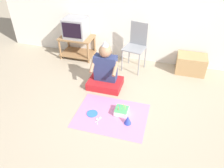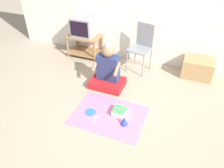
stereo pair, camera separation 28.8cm
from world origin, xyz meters
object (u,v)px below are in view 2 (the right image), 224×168
(tv, at_px, (84,26))
(cardboard_box_stack, at_px, (198,68))
(paper_plate, at_px, (90,112))
(person_seated, at_px, (108,72))
(party_hat_blue, at_px, (124,121))
(birthday_cake, at_px, (119,112))
(folding_chair, at_px, (142,44))

(tv, distance_m, cardboard_box_stack, 2.51)
(paper_plate, bearing_deg, person_seated, 91.65)
(cardboard_box_stack, bearing_deg, paper_plate, -130.75)
(party_hat_blue, height_order, paper_plate, party_hat_blue)
(person_seated, distance_m, paper_plate, 0.84)
(birthday_cake, bearing_deg, folding_chair, 92.72)
(birthday_cake, distance_m, party_hat_blue, 0.24)
(tv, bearing_deg, folding_chair, -5.10)
(folding_chair, height_order, birthday_cake, folding_chair)
(tv, xyz_separation_m, party_hat_blue, (1.56, -1.78, -0.61))
(tv, distance_m, person_seated, 1.39)
(paper_plate, bearing_deg, birthday_cake, 17.23)
(tv, bearing_deg, party_hat_blue, -48.80)
(person_seated, xyz_separation_m, party_hat_blue, (0.61, -0.84, -0.22))
(cardboard_box_stack, xyz_separation_m, paper_plate, (-1.49, -1.73, -0.17))
(cardboard_box_stack, bearing_deg, tv, -179.94)
(tv, relative_size, birthday_cake, 2.29)
(folding_chair, bearing_deg, person_seated, -115.99)
(person_seated, relative_size, birthday_cake, 4.40)
(cardboard_box_stack, bearing_deg, folding_chair, -173.73)
(birthday_cake, height_order, party_hat_blue, birthday_cake)
(tv, bearing_deg, paper_plate, -60.81)
(folding_chair, distance_m, cardboard_box_stack, 1.18)
(cardboard_box_stack, relative_size, party_hat_blue, 3.91)
(cardboard_box_stack, bearing_deg, person_seated, -148.14)
(folding_chair, relative_size, paper_plate, 5.40)
(birthday_cake, xyz_separation_m, paper_plate, (-0.45, -0.14, -0.04))
(tv, relative_size, cardboard_box_stack, 0.82)
(folding_chair, relative_size, person_seated, 1.05)
(folding_chair, bearing_deg, paper_plate, -103.17)
(tv, relative_size, folding_chair, 0.49)
(paper_plate, bearing_deg, folding_chair, 76.83)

